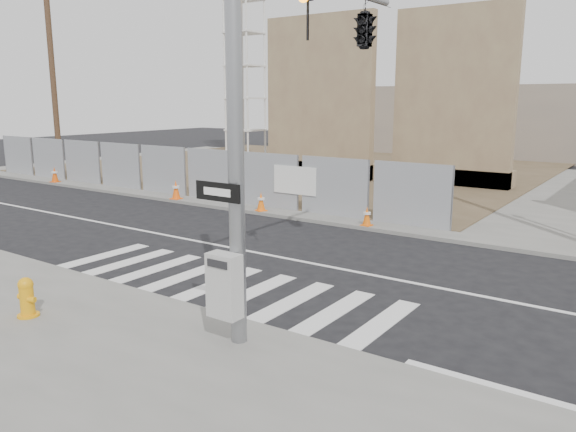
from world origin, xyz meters
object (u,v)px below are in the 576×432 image
Objects in this scene: crane_tower at (244,18)px; fire_hydrant at (27,297)px; traffic_cone_d at (367,216)px; signal_pole at (328,60)px; traffic_cone_c at (261,202)px; traffic_cone_b at (176,190)px; traffic_cone_a at (55,175)px.

crane_tower reaches higher than fire_hydrant.
fire_hydrant is 1.21× the size of traffic_cone_d.
fire_hydrant is 10.55m from traffic_cone_d.
signal_pole is 9.99m from traffic_cone_c.
crane_tower is at bearing 117.79° from traffic_cone_b.
traffic_cone_b is (-6.88, 10.42, 0.00)m from fire_hydrant.
crane_tower is (-17.49, 19.05, 4.24)m from signal_pole.
traffic_cone_a is at bearing -96.90° from crane_tower.
signal_pole is 9.40× the size of fire_hydrant.
traffic_cone_d is (8.53, -0.00, -0.07)m from traffic_cone_b.
traffic_cone_a is 12.58m from traffic_cone_c.
crane_tower is 16.78m from traffic_cone_b.
traffic_cone_b is 4.30m from traffic_cone_c.
crane_tower is at bearing 132.57° from signal_pole.
traffic_cone_c is at bearing 0.00° from traffic_cone_b.
signal_pole is 9.27× the size of traffic_cone_b.
crane_tower is at bearing 130.82° from traffic_cone_c.
traffic_cone_a reaches higher than traffic_cone_d.
traffic_cone_a is 0.99× the size of traffic_cone_b.
signal_pole is at bearing 23.72° from fire_hydrant.
signal_pole is 0.39× the size of crane_tower.
traffic_cone_c is (12.58, 0.00, -0.03)m from traffic_cone_a.
traffic_cone_b is 8.53m from traffic_cone_d.
traffic_cone_b is at bearing 180.00° from traffic_cone_c.
crane_tower reaches higher than traffic_cone_c.
fire_hydrant is 1.00× the size of traffic_cone_a.
traffic_cone_c is at bearing 135.87° from signal_pole.
traffic_cone_b is (6.73, -12.78, -8.54)m from crane_tower.
signal_pole reaches higher than fire_hydrant.
traffic_cone_a is at bearing -180.00° from traffic_cone_b.
traffic_cone_a is 1.21× the size of traffic_cone_d.
traffic_cone_b is at bearing -62.21° from crane_tower.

